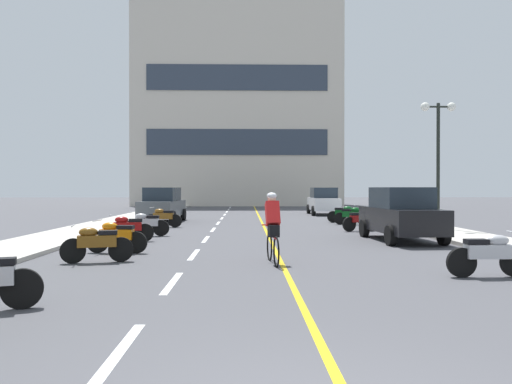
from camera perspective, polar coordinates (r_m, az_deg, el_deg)
ground_plane at (r=24.53m, az=0.21°, el=-3.73°), size 140.00×140.00×0.00m
curb_left at (r=28.29m, az=-14.71°, el=-3.07°), size 2.40×72.00×0.12m
curb_right at (r=28.60m, az=14.65°, el=-3.03°), size 2.40×72.00×0.12m
lane_dash_0 at (r=5.91m, az=-15.41°, el=-17.24°), size 0.14×2.20×0.01m
lane_dash_1 at (r=9.73m, az=-9.54°, el=-10.18°), size 0.14×2.20×0.01m
lane_dash_2 at (r=13.65m, az=-7.09°, el=-7.09°), size 0.14×2.20×0.01m
lane_dash_3 at (r=17.60m, az=-5.76°, el=-5.39°), size 0.14×2.20×0.01m
lane_dash_4 at (r=21.58m, az=-4.92°, el=-4.30°), size 0.14×2.20×0.01m
lane_dash_5 at (r=25.56m, az=-4.34°, el=-3.56°), size 0.14×2.20×0.01m
lane_dash_6 at (r=29.54m, az=-3.92°, el=-3.01°), size 0.14×2.20×0.01m
lane_dash_7 at (r=33.53m, az=-3.60°, el=-2.60°), size 0.14×2.20×0.01m
lane_dash_8 at (r=37.53m, az=-3.35°, el=-2.27°), size 0.14×2.20×0.01m
lane_dash_9 at (r=41.52m, az=-3.15°, el=-2.01°), size 0.14×2.20×0.01m
lane_dash_10 at (r=45.51m, az=-2.98°, el=-1.79°), size 0.14×2.20×0.01m
lane_dash_11 at (r=49.51m, az=-2.84°, el=-1.61°), size 0.14×2.20×0.01m
centre_line_yellow at (r=27.53m, az=0.57°, el=-3.27°), size 0.12×66.00×0.01m
office_building at (r=53.10m, az=-2.08°, el=9.82°), size 20.89×7.98×20.86m
street_lamp_mid at (r=22.07m, az=20.10°, el=5.98°), size 1.46×0.36×5.22m
parked_car_near at (r=17.63m, az=16.22°, el=-2.42°), size 2.11×4.29×1.82m
parked_car_mid at (r=26.71m, az=-10.65°, el=-1.43°), size 2.14×4.30×1.82m
parked_car_far at (r=33.82m, az=7.72°, el=-1.03°), size 1.96×4.22×1.82m
motorcycle_2 at (r=11.14m, az=25.07°, el=-6.41°), size 1.70×0.60×0.92m
motorcycle_3 at (r=12.63m, az=-17.75°, el=-5.58°), size 1.68×0.67×0.92m
motorcycle_4 at (r=14.29m, az=-15.66°, el=-4.87°), size 1.70×0.60×0.92m
motorcycle_5 at (r=17.16m, az=-14.48°, el=-3.98°), size 1.69×0.61×0.92m
motorcycle_6 at (r=19.04m, az=-12.46°, el=-3.53°), size 1.70×0.60×0.92m
motorcycle_7 at (r=21.22m, az=11.90°, el=-3.12°), size 1.63×0.81×0.92m
motorcycle_8 at (r=23.12m, az=-10.55°, el=-2.83°), size 1.70×0.60×0.92m
motorcycle_9 at (r=24.76m, az=10.88°, el=-2.61°), size 1.69×0.62×0.92m
motorcycle_10 at (r=26.16m, az=10.02°, el=-2.44°), size 1.69×0.61×0.92m
cyclist_rider at (r=11.88m, az=1.92°, el=-3.93°), size 0.43×1.77×1.71m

